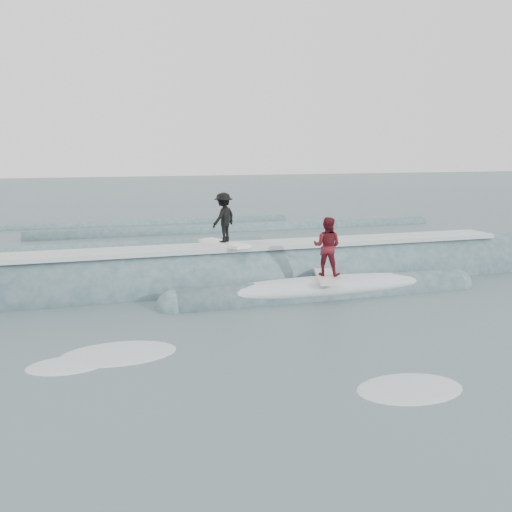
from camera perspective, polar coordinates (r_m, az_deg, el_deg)
name	(u,v)px	position (r m, az deg, el deg)	size (l,w,h in m)	color
ground	(327,348)	(12.83, 7.16, -9.08)	(160.00, 160.00, 0.00)	#3A5054
breaking_wave	(255,284)	(18.33, -0.10, -2.82)	(24.26, 4.03, 2.50)	#37525D
surfer_black	(224,220)	(17.94, -3.26, 3.59)	(1.32, 2.05, 1.65)	white
surfer_red	(327,249)	(16.82, 7.11, 0.65)	(1.13, 2.07, 1.82)	silver
whitewater	(349,364)	(11.98, 9.29, -10.59)	(12.76, 4.97, 0.10)	silver
far_swells	(140,236)	(29.08, -11.49, 1.95)	(33.29, 8.65, 0.80)	#37525D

